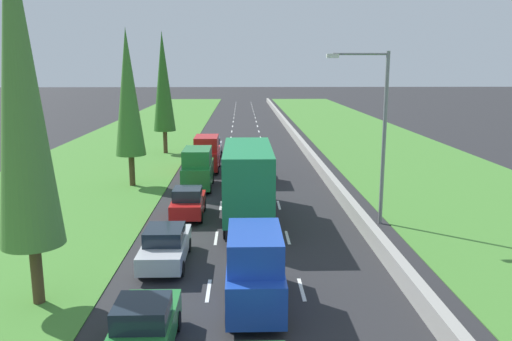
% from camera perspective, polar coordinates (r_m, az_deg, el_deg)
% --- Properties ---
extents(ground_plane, '(300.00, 300.00, 0.00)m').
position_cam_1_polar(ground_plane, '(63.52, -1.17, 4.01)').
color(ground_plane, '#28282B').
rests_on(ground_plane, ground).
extents(grass_verge_left, '(14.00, 140.00, 0.04)m').
position_cam_1_polar(grass_verge_left, '(64.68, -12.47, 3.89)').
color(grass_verge_left, '#478433').
rests_on(grass_verge_left, ground).
extents(grass_verge_right, '(14.00, 140.00, 0.04)m').
position_cam_1_polar(grass_verge_right, '(65.23, 11.57, 3.99)').
color(grass_verge_right, '#478433').
rests_on(grass_verge_right, ground).
extents(median_barrier, '(0.44, 120.00, 0.85)m').
position_cam_1_polar(median_barrier, '(63.77, 3.97, 4.40)').
color(median_barrier, '#9E9B93').
rests_on(median_barrier, ground).
extents(lane_markings, '(3.64, 116.00, 0.01)m').
position_cam_1_polar(lane_markings, '(63.52, -1.17, 4.02)').
color(lane_markings, white).
rests_on(lane_markings, ground).
extents(green_hatchback_left_lane, '(1.74, 3.90, 1.72)m').
position_cam_1_polar(green_hatchback_left_lane, '(15.88, -12.26, -16.57)').
color(green_hatchback_left_lane, '#237A33').
rests_on(green_hatchback_left_lane, ground).
extents(silver_sedan_left_lane, '(1.82, 4.50, 1.64)m').
position_cam_1_polar(silver_sedan_left_lane, '(22.25, -10.01, -8.20)').
color(silver_sedan_left_lane, silver).
rests_on(silver_sedan_left_lane, ground).
extents(red_hatchback_left_lane, '(1.74, 3.90, 1.72)m').
position_cam_1_polar(red_hatchback_left_lane, '(28.74, -7.53, -3.55)').
color(red_hatchback_left_lane, red).
rests_on(red_hatchback_left_lane, ground).
extents(green_van_left_lane, '(1.96, 4.90, 2.82)m').
position_cam_1_polar(green_van_left_lane, '(35.24, -6.47, 0.21)').
color(green_van_left_lane, '#237A33').
rests_on(green_van_left_lane, ground).
extents(blue_van_centre_lane, '(1.96, 4.90, 2.82)m').
position_cam_1_polar(blue_van_centre_lane, '(18.01, -0.15, -10.84)').
color(blue_van_centre_lane, '#1E47B7').
rests_on(blue_van_centre_lane, ground).
extents(green_box_truck_centre_lane, '(2.46, 9.40, 4.18)m').
position_cam_1_polar(green_box_truck_centre_lane, '(27.65, -0.93, -1.18)').
color(green_box_truck_centre_lane, black).
rests_on(green_box_truck_centre_lane, ground).
extents(red_van_left_lane, '(1.96, 4.90, 2.82)m').
position_cam_1_polar(red_van_left_lane, '(41.35, -5.46, 1.89)').
color(red_van_left_lane, red).
rests_on(red_van_left_lane, ground).
extents(black_van_centre_lane, '(1.96, 4.90, 2.82)m').
position_cam_1_polar(black_van_centre_lane, '(37.70, -0.99, 1.02)').
color(black_van_centre_lane, black).
rests_on(black_van_centre_lane, ground).
extents(silver_hatchback_left_lane, '(1.74, 3.90, 1.72)m').
position_cam_1_polar(silver_hatchback_left_lane, '(48.63, -4.87, 2.67)').
color(silver_hatchback_left_lane, silver).
rests_on(silver_hatchback_left_lane, ground).
extents(blue_hatchback_centre_lane, '(1.74, 3.90, 1.72)m').
position_cam_1_polar(blue_hatchback_centre_lane, '(43.69, -0.73, 1.71)').
color(blue_hatchback_centre_lane, '#1E47B7').
rests_on(blue_hatchback_centre_lane, ground).
extents(poplar_tree_nearest, '(2.13, 2.13, 13.35)m').
position_cam_1_polar(poplar_tree_nearest, '(18.59, -24.73, 8.88)').
color(poplar_tree_nearest, '#4C3823').
rests_on(poplar_tree_nearest, ground).
extents(poplar_tree_second, '(2.07, 2.07, 10.83)m').
position_cam_1_polar(poplar_tree_second, '(36.30, -13.99, 8.33)').
color(poplar_tree_second, '#4C3823').
rests_on(poplar_tree_second, ground).
extents(poplar_tree_third, '(2.09, 2.09, 11.51)m').
position_cam_1_polar(poplar_tree_third, '(49.77, -10.25, 9.64)').
color(poplar_tree_third, '#4C3823').
rests_on(poplar_tree_third, ground).
extents(street_light_mast, '(3.20, 0.28, 9.00)m').
position_cam_1_polar(street_light_mast, '(27.26, 13.38, 4.83)').
color(street_light_mast, gray).
rests_on(street_light_mast, ground).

